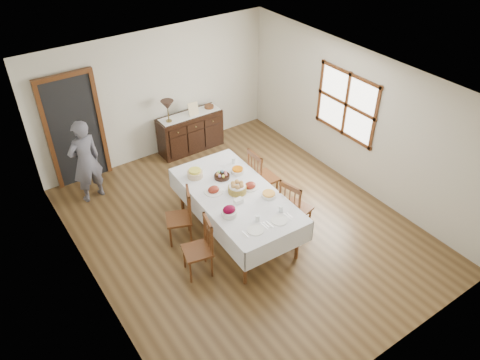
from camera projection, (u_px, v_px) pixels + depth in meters
ground at (243, 228)px, 7.98m from camera, size 6.00×6.00×0.00m
room_shell at (220, 137)px, 7.24m from camera, size 5.02×6.02×2.65m
dining_table at (236, 198)px, 7.47m from camera, size 1.31×2.44×0.83m
chair_left_near at (200, 247)px, 6.90m from camera, size 0.49×0.49×0.98m
chair_left_far at (182, 216)px, 7.49m from camera, size 0.53×0.53×0.97m
chair_right_near at (294, 207)px, 7.58m from camera, size 0.53×0.53×1.06m
chair_right_far at (261, 176)px, 8.29m from camera, size 0.45×0.45×1.06m
sideboard at (190, 132)px, 9.80m from camera, size 1.36×0.50×0.82m
person at (85, 159)px, 8.18m from camera, size 0.59×0.44×1.70m
bread_basket at (237, 188)px, 7.40m from camera, size 0.30×0.30×0.19m
egg_basket at (222, 176)px, 7.74m from camera, size 0.26×0.26×0.11m
ham_platter_a at (214, 190)px, 7.44m from camera, size 0.31×0.31×0.11m
ham_platter_b at (250, 186)px, 7.53m from camera, size 0.26×0.26×0.11m
beet_bowl at (229, 211)px, 6.95m from camera, size 0.24×0.24×0.16m
carrot_bowl at (238, 171)px, 7.85m from camera, size 0.23×0.23×0.09m
pineapple_bowl at (195, 174)px, 7.75m from camera, size 0.26×0.26×0.14m
casserole_dish at (269, 195)px, 7.33m from camera, size 0.23×0.23×0.07m
butter_dish at (238, 201)px, 7.20m from camera, size 0.14×0.10×0.07m
setting_left at (256, 226)px, 6.75m from camera, size 0.42×0.31×0.10m
setting_right at (279, 216)px, 6.93m from camera, size 0.42×0.31×0.10m
glass_far_a at (201, 171)px, 7.85m from camera, size 0.07×0.07×0.09m
glass_far_b at (234, 161)px, 8.08m from camera, size 0.06×0.06×0.11m
runner at (190, 114)px, 9.57m from camera, size 1.30×0.35×0.01m
table_lamp at (167, 106)px, 9.12m from camera, size 0.26×0.26×0.46m
picture_frame at (193, 109)px, 9.47m from camera, size 0.22×0.08×0.28m
deco_bowl at (209, 107)px, 9.79m from camera, size 0.20×0.20×0.06m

